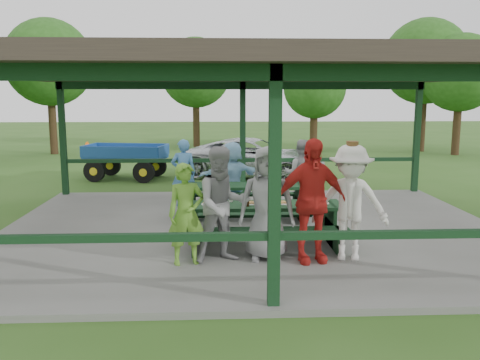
{
  "coord_description": "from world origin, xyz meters",
  "views": [
    {
      "loc": [
        -0.71,
        -9.91,
        2.73
      ],
      "look_at": [
        -0.26,
        -0.3,
        1.13
      ],
      "focal_mm": 38.0,
      "sensor_mm": 36.0,
      "label": 1
    }
  ],
  "objects_px": {
    "contestant_grey_left": "(223,205)",
    "pickup_truck": "(254,158)",
    "picnic_table_near": "(263,219)",
    "contestant_white_fedora": "(350,203)",
    "contestant_grey_mid": "(267,203)",
    "spectator_blue": "(184,173)",
    "picnic_table_far": "(246,197)",
    "contestant_green": "(186,214)",
    "contestant_red": "(311,201)",
    "spectator_lblue": "(232,176)",
    "spectator_grey": "(301,174)",
    "farm_trailer": "(126,161)"
  },
  "relations": [
    {
      "from": "contestant_green",
      "to": "farm_trailer",
      "type": "bearing_deg",
      "value": 91.05
    },
    {
      "from": "contestant_grey_left",
      "to": "contestant_red",
      "type": "xyz_separation_m",
      "value": [
        1.4,
        -0.06,
        0.07
      ]
    },
    {
      "from": "spectator_grey",
      "to": "spectator_blue",
      "type": "bearing_deg",
      "value": 9.0
    },
    {
      "from": "contestant_white_fedora",
      "to": "farm_trailer",
      "type": "relative_size",
      "value": 0.54
    },
    {
      "from": "contestant_green",
      "to": "spectator_grey",
      "type": "bearing_deg",
      "value": 43.33
    },
    {
      "from": "contestant_grey_left",
      "to": "spectator_blue",
      "type": "bearing_deg",
      "value": 83.92
    },
    {
      "from": "picnic_table_far",
      "to": "contestant_grey_left",
      "type": "height_order",
      "value": "contestant_grey_left"
    },
    {
      "from": "pickup_truck",
      "to": "farm_trailer",
      "type": "distance_m",
      "value": 4.24
    },
    {
      "from": "contestant_grey_left",
      "to": "contestant_grey_mid",
      "type": "xyz_separation_m",
      "value": [
        0.71,
        0.09,
        -0.0
      ]
    },
    {
      "from": "contestant_white_fedora",
      "to": "pickup_truck",
      "type": "bearing_deg",
      "value": 109.9
    },
    {
      "from": "picnic_table_far",
      "to": "contestant_white_fedora",
      "type": "xyz_separation_m",
      "value": [
        1.51,
        -2.84,
        0.46
      ]
    },
    {
      "from": "contestant_grey_left",
      "to": "pickup_truck",
      "type": "relative_size",
      "value": 0.39
    },
    {
      "from": "picnic_table_far",
      "to": "farm_trailer",
      "type": "distance_m",
      "value": 7.09
    },
    {
      "from": "contestant_grey_mid",
      "to": "contestant_red",
      "type": "distance_m",
      "value": 0.7
    },
    {
      "from": "spectator_lblue",
      "to": "spectator_grey",
      "type": "height_order",
      "value": "spectator_grey"
    },
    {
      "from": "farm_trailer",
      "to": "pickup_truck",
      "type": "bearing_deg",
      "value": 11.8
    },
    {
      "from": "pickup_truck",
      "to": "spectator_lblue",
      "type": "bearing_deg",
      "value": -169.37
    },
    {
      "from": "contestant_red",
      "to": "spectator_blue",
      "type": "distance_m",
      "value": 4.83
    },
    {
      "from": "spectator_grey",
      "to": "farm_trailer",
      "type": "xyz_separation_m",
      "value": [
        -4.96,
        5.14,
        -0.31
      ]
    },
    {
      "from": "contestant_grey_mid",
      "to": "spectator_blue",
      "type": "distance_m",
      "value": 4.41
    },
    {
      "from": "contestant_white_fedora",
      "to": "spectator_blue",
      "type": "relative_size",
      "value": 1.19
    },
    {
      "from": "picnic_table_far",
      "to": "contestant_green",
      "type": "relative_size",
      "value": 1.65
    },
    {
      "from": "spectator_lblue",
      "to": "pickup_truck",
      "type": "bearing_deg",
      "value": -123.76
    },
    {
      "from": "pickup_truck",
      "to": "contestant_red",
      "type": "bearing_deg",
      "value": -158.52
    },
    {
      "from": "contestant_white_fedora",
      "to": "farm_trailer",
      "type": "distance_m",
      "value": 10.31
    },
    {
      "from": "picnic_table_far",
      "to": "spectator_lblue",
      "type": "height_order",
      "value": "spectator_lblue"
    },
    {
      "from": "picnic_table_far",
      "to": "contestant_red",
      "type": "height_order",
      "value": "contestant_red"
    },
    {
      "from": "picnic_table_far",
      "to": "contestant_white_fedora",
      "type": "bearing_deg",
      "value": -62.05
    },
    {
      "from": "contestant_green",
      "to": "pickup_truck",
      "type": "bearing_deg",
      "value": 64.85
    },
    {
      "from": "picnic_table_far",
      "to": "pickup_truck",
      "type": "bearing_deg",
      "value": 84.31
    },
    {
      "from": "contestant_grey_left",
      "to": "pickup_truck",
      "type": "height_order",
      "value": "contestant_grey_left"
    },
    {
      "from": "contestant_green",
      "to": "pickup_truck",
      "type": "height_order",
      "value": "contestant_green"
    },
    {
      "from": "picnic_table_near",
      "to": "contestant_green",
      "type": "height_order",
      "value": "contestant_green"
    },
    {
      "from": "contestant_white_fedora",
      "to": "spectator_grey",
      "type": "height_order",
      "value": "contestant_white_fedora"
    },
    {
      "from": "contestant_red",
      "to": "pickup_truck",
      "type": "height_order",
      "value": "contestant_red"
    },
    {
      "from": "spectator_grey",
      "to": "farm_trailer",
      "type": "bearing_deg",
      "value": -28.93
    },
    {
      "from": "contestant_grey_mid",
      "to": "picnic_table_far",
      "type": "bearing_deg",
      "value": 99.17
    },
    {
      "from": "contestant_grey_left",
      "to": "farm_trailer",
      "type": "xyz_separation_m",
      "value": [
        -3.08,
        8.94,
        -0.42
      ]
    },
    {
      "from": "contestant_grey_left",
      "to": "contestant_grey_mid",
      "type": "height_order",
      "value": "contestant_grey_left"
    },
    {
      "from": "contestant_red",
      "to": "picnic_table_far",
      "type": "bearing_deg",
      "value": 96.77
    },
    {
      "from": "contestant_grey_left",
      "to": "contestant_red",
      "type": "distance_m",
      "value": 1.4
    },
    {
      "from": "picnic_table_far",
      "to": "spectator_blue",
      "type": "distance_m",
      "value": 1.99
    },
    {
      "from": "spectator_lblue",
      "to": "pickup_truck",
      "type": "xyz_separation_m",
      "value": [
        0.9,
        5.44,
        -0.24
      ]
    },
    {
      "from": "contestant_red",
      "to": "pickup_truck",
      "type": "relative_size",
      "value": 0.42
    },
    {
      "from": "picnic_table_near",
      "to": "contestant_white_fedora",
      "type": "height_order",
      "value": "contestant_white_fedora"
    },
    {
      "from": "contestant_grey_left",
      "to": "contestant_red",
      "type": "relative_size",
      "value": 0.93
    },
    {
      "from": "picnic_table_near",
      "to": "pickup_truck",
      "type": "height_order",
      "value": "pickup_truck"
    },
    {
      "from": "spectator_grey",
      "to": "farm_trailer",
      "type": "relative_size",
      "value": 0.46
    },
    {
      "from": "contestant_grey_mid",
      "to": "pickup_truck",
      "type": "height_order",
      "value": "contestant_grey_mid"
    },
    {
      "from": "picnic_table_far",
      "to": "contestant_grey_mid",
      "type": "height_order",
      "value": "contestant_grey_mid"
    }
  ]
}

